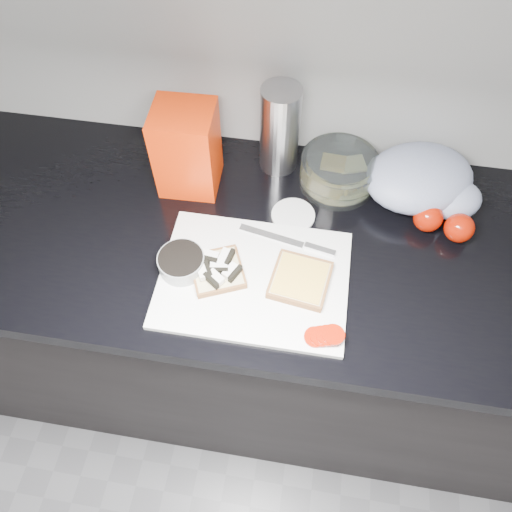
{
  "coord_description": "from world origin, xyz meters",
  "views": [
    {
      "loc": [
        -0.04,
        0.53,
        1.82
      ],
      "look_at": [
        -0.14,
        1.11,
        0.95
      ],
      "focal_mm": 35.0,
      "sensor_mm": 36.0,
      "label": 1
    }
  ],
  "objects": [
    {
      "name": "bread_bag",
      "position": [
        -0.33,
        1.33,
        1.01
      ],
      "size": [
        0.14,
        0.13,
        0.21
      ],
      "primitive_type": "cube",
      "rotation": [
        0.0,
        0.0,
        0.03
      ],
      "color": "red",
      "rests_on": "countertop"
    },
    {
      "name": "tomato_slices",
      "position": [
        0.02,
        0.96,
        0.92
      ],
      "size": [
        0.09,
        0.06,
        0.02
      ],
      "rotation": [
        0.0,
        0.0,
        -0.29
      ],
      "color": "#A21503",
      "rests_on": "cutting_board"
    },
    {
      "name": "bread_left",
      "position": [
        -0.21,
        1.08,
        0.92
      ],
      "size": [
        0.15,
        0.15,
        0.03
      ],
      "rotation": [
        0.0,
        0.0,
        0.41
      ],
      "color": "beige",
      "rests_on": "cutting_board"
    },
    {
      "name": "countertop",
      "position": [
        0.0,
        1.2,
        0.88
      ],
      "size": [
        3.5,
        0.64,
        0.04
      ],
      "primitive_type": "cube",
      "color": "black",
      "rests_on": "base_cabinet"
    },
    {
      "name": "base_cabinet",
      "position": [
        0.0,
        1.2,
        0.43
      ],
      "size": [
        3.5,
        0.6,
        0.86
      ],
      "primitive_type": "cube",
      "color": "black",
      "rests_on": "ground"
    },
    {
      "name": "seed_tub",
      "position": [
        -0.29,
        1.08,
        0.93
      ],
      "size": [
        0.1,
        0.1,
        0.05
      ],
      "color": "gray",
      "rests_on": "countertop"
    },
    {
      "name": "knife",
      "position": [
        -0.05,
        1.18,
        0.92
      ],
      "size": [
        0.22,
        0.06,
        0.01
      ],
      "rotation": [
        0.0,
        0.0,
        -0.2
      ],
      "color": "silver",
      "rests_on": "cutting_board"
    },
    {
      "name": "grocery_bag",
      "position": [
        0.22,
        1.37,
        0.95
      ],
      "size": [
        0.32,
        0.29,
        0.11
      ],
      "rotation": [
        0.0,
        0.0,
        0.42
      ],
      "color": "#99A2BC",
      "rests_on": "countertop"
    },
    {
      "name": "bread_right",
      "position": [
        -0.04,
        1.08,
        0.92
      ],
      "size": [
        0.14,
        0.14,
        0.02
      ],
      "rotation": [
        0.0,
        0.0,
        -0.14
      ],
      "color": "beige",
      "rests_on": "cutting_board"
    },
    {
      "name": "cutting_board",
      "position": [
        -0.14,
        1.08,
        0.91
      ],
      "size": [
        0.4,
        0.3,
        0.01
      ],
      "primitive_type": "cube",
      "color": "white",
      "rests_on": "countertop"
    },
    {
      "name": "steel_canister",
      "position": [
        -0.13,
        1.43,
        1.01
      ],
      "size": [
        0.09,
        0.09,
        0.22
      ],
      "primitive_type": "cylinder",
      "color": "#A4A4A9",
      "rests_on": "countertop"
    },
    {
      "name": "glass_bowl",
      "position": [
        0.02,
        1.39,
        0.94
      ],
      "size": [
        0.19,
        0.19,
        0.08
      ],
      "rotation": [
        0.0,
        0.0,
        -0.06
      ],
      "color": "silver",
      "rests_on": "countertop"
    },
    {
      "name": "whole_tomatoes",
      "position": [
        0.26,
        1.27,
        0.93
      ],
      "size": [
        0.13,
        0.09,
        0.07
      ],
      "rotation": [
        0.0,
        0.0,
        0.05
      ],
      "color": "#A21503",
      "rests_on": "countertop"
    },
    {
      "name": "tub_lid",
      "position": [
        -0.07,
        1.26,
        0.9
      ],
      "size": [
        0.13,
        0.13,
        0.01
      ],
      "primitive_type": "cylinder",
      "rotation": [
        0.0,
        0.0,
        -0.37
      ],
      "color": "silver",
      "rests_on": "countertop"
    }
  ]
}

